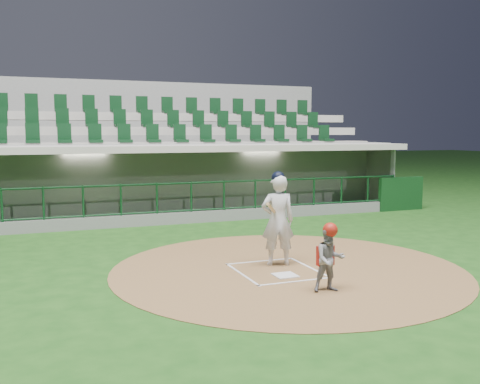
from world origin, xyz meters
The scene contains 8 objects.
ground centered at (0.00, 0.00, 0.00)m, with size 120.00×120.00×0.00m, color #184112.
dirt_circle centered at (0.30, -0.20, 0.01)m, with size 7.20×7.20×0.01m, color brown.
home_plate centered at (0.00, -0.70, 0.02)m, with size 0.43×0.43×0.02m, color silver.
batter_box_chalk centered at (0.00, -0.30, 0.02)m, with size 1.55×1.80×0.01m.
dugout_structure centered at (0.04, 7.82, 0.97)m, with size 16.40×3.70×3.00m.
seating_deck centered at (0.00, 10.91, 1.42)m, with size 17.00×6.72×5.15m.
batter centered at (0.23, 0.14, 1.00)m, with size 0.93×0.95×1.98m.
catcher centered at (0.28, -1.89, 0.61)m, with size 0.62×0.51×1.22m.
Camera 1 is at (-4.46, -9.86, 2.78)m, focal length 40.00 mm.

